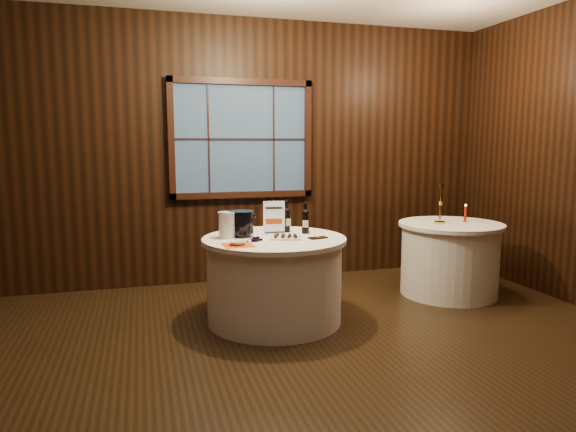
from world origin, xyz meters
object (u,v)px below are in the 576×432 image
object	(u,v)px
main_table	(274,279)
chocolate_box	(318,238)
port_bottle_right	(305,220)
glass_pitcher	(227,225)
grape_bunch	(257,239)
port_bottle_left	(286,218)
chocolate_plate	(286,237)
sign_stand	(274,223)
brass_candlestick	(440,209)
red_candle	(465,215)
side_table	(449,258)
cracker_bowl	(238,243)
ice_bucket	(242,223)

from	to	relation	value
main_table	chocolate_box	xyz separation A→B (m)	(0.35, -0.16, 0.39)
port_bottle_right	glass_pitcher	xyz separation A→B (m)	(-0.73, -0.02, -0.01)
grape_bunch	port_bottle_left	bearing A→B (deg)	46.19
port_bottle_right	chocolate_plate	size ratio (longest dim) A/B	0.92
sign_stand	chocolate_plate	size ratio (longest dim) A/B	0.98
sign_stand	brass_candlestick	size ratio (longest dim) A/B	0.76
brass_candlestick	grape_bunch	bearing A→B (deg)	-167.63
glass_pitcher	red_candle	size ratio (longest dim) A/B	1.20
main_table	side_table	xyz separation A→B (m)	(2.00, 0.30, 0.00)
grape_bunch	cracker_bowl	size ratio (longest dim) A/B	1.19
port_bottle_right	cracker_bowl	xyz separation A→B (m)	(-0.71, -0.38, -0.11)
ice_bucket	glass_pitcher	distance (m)	0.14
sign_stand	cracker_bowl	world-z (taller)	sign_stand
main_table	chocolate_box	world-z (taller)	chocolate_box
cracker_bowl	main_table	bearing A→B (deg)	35.18
ice_bucket	red_candle	world-z (taller)	ice_bucket
side_table	port_bottle_left	bearing A→B (deg)	-178.07
main_table	chocolate_plate	world-z (taller)	chocolate_plate
side_table	port_bottle_right	xyz separation A→B (m)	(-1.67, -0.18, 0.51)
red_candle	ice_bucket	bearing A→B (deg)	-175.57
glass_pitcher	port_bottle_right	bearing A→B (deg)	13.82
glass_pitcher	chocolate_box	bearing A→B (deg)	-6.52
port_bottle_right	grape_bunch	bearing A→B (deg)	-134.40
port_bottle_left	port_bottle_right	distance (m)	0.19
port_bottle_left	cracker_bowl	size ratio (longest dim) A/B	2.23
port_bottle_left	main_table	bearing A→B (deg)	-143.73
ice_bucket	chocolate_plate	bearing A→B (deg)	-32.59
grape_bunch	red_candle	world-z (taller)	red_candle
main_table	brass_candlestick	distance (m)	1.96
chocolate_box	red_candle	distance (m)	1.88
sign_stand	port_bottle_left	bearing A→B (deg)	39.11
side_table	red_candle	xyz separation A→B (m)	(0.18, 0.01, 0.46)
sign_stand	chocolate_plate	xyz separation A→B (m)	(0.04, -0.26, -0.09)
main_table	sign_stand	distance (m)	0.52
port_bottle_right	brass_candlestick	size ratio (longest dim) A/B	0.71
ice_bucket	brass_candlestick	distance (m)	2.14
cracker_bowl	brass_candlestick	size ratio (longest dim) A/B	0.33
chocolate_box	brass_candlestick	distance (m)	1.59
port_bottle_left	chocolate_plate	distance (m)	0.37
main_table	red_candle	xyz separation A→B (m)	(2.18, 0.31, 0.46)
main_table	port_bottle_right	size ratio (longest dim) A/B	4.33
main_table	side_table	bearing A→B (deg)	8.53
sign_stand	ice_bucket	world-z (taller)	sign_stand
port_bottle_right	ice_bucket	size ratio (longest dim) A/B	1.28
sign_stand	chocolate_box	size ratio (longest dim) A/B	1.93
main_table	red_candle	world-z (taller)	red_candle
cracker_bowl	brass_candlestick	distance (m)	2.32
port_bottle_left	cracker_bowl	xyz separation A→B (m)	(-0.56, -0.50, -0.11)
main_table	port_bottle_left	distance (m)	0.59
brass_candlestick	cracker_bowl	bearing A→B (deg)	-165.80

